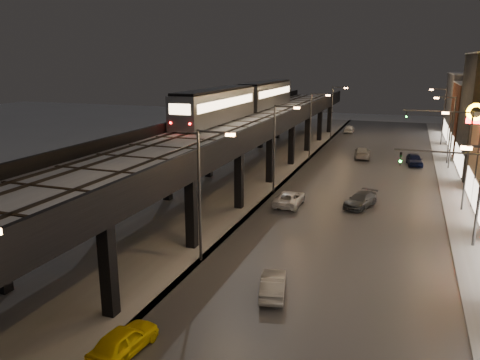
% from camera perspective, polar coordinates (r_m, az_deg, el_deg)
% --- Properties ---
extents(road_surface, '(17.00, 120.00, 0.06)m').
position_cam_1_polar(road_surface, '(50.76, 14.28, -1.18)').
color(road_surface, '#46474D').
rests_on(road_surface, ground).
extents(sidewalk_right, '(4.00, 120.00, 0.14)m').
position_cam_1_polar(sidewalk_right, '(50.88, 25.55, -2.09)').
color(sidewalk_right, '#9FA1A8').
rests_on(sidewalk_right, ground).
extents(under_viaduct_pavement, '(11.00, 120.00, 0.06)m').
position_cam_1_polar(under_viaduct_pavement, '(53.62, -0.19, 0.09)').
color(under_viaduct_pavement, '#9FA1A8').
rests_on(under_viaduct_pavement, ground).
extents(elevated_viaduct, '(9.00, 100.00, 6.30)m').
position_cam_1_polar(elevated_viaduct, '(49.60, -1.45, 5.51)').
color(elevated_viaduct, black).
rests_on(elevated_viaduct, ground).
extents(viaduct_trackbed, '(8.40, 100.00, 0.32)m').
position_cam_1_polar(viaduct_trackbed, '(49.61, -1.41, 6.41)').
color(viaduct_trackbed, '#B2B7C1').
rests_on(viaduct_trackbed, elevated_viaduct).
extents(viaduct_parapet_streetside, '(0.30, 100.00, 1.10)m').
position_cam_1_polar(viaduct_parapet_streetside, '(48.18, 3.47, 6.71)').
color(viaduct_parapet_streetside, black).
rests_on(viaduct_parapet_streetside, elevated_viaduct).
extents(viaduct_parapet_far, '(0.30, 100.00, 1.10)m').
position_cam_1_polar(viaduct_parapet_far, '(51.30, -5.96, 7.12)').
color(viaduct_parapet_far, black).
rests_on(viaduct_parapet_far, elevated_viaduct).
extents(streetlight_left_1, '(2.57, 0.28, 9.00)m').
position_cam_1_polar(streetlight_left_1, '(30.55, -4.53, -0.88)').
color(streetlight_left_1, '#38383A').
rests_on(streetlight_left_1, ground).
extents(streetlight_left_2, '(2.57, 0.28, 9.00)m').
position_cam_1_polar(streetlight_left_2, '(47.14, 4.52, 4.54)').
color(streetlight_left_2, '#38383A').
rests_on(streetlight_left_2, ground).
extents(streetlight_right_2, '(2.56, 0.28, 9.00)m').
position_cam_1_polar(streetlight_right_2, '(45.79, 25.71, 2.86)').
color(streetlight_right_2, '#38383A').
rests_on(streetlight_right_2, ground).
extents(streetlight_left_3, '(2.57, 0.28, 9.00)m').
position_cam_1_polar(streetlight_left_3, '(64.50, 8.83, 7.06)').
color(streetlight_left_3, '#38383A').
rests_on(streetlight_left_3, ground).
extents(streetlight_right_3, '(2.56, 0.28, 9.00)m').
position_cam_1_polar(streetlight_right_3, '(63.51, 24.26, 5.86)').
color(streetlight_right_3, '#38383A').
rests_on(streetlight_right_3, ground).
extents(streetlight_left_4, '(2.57, 0.28, 9.00)m').
position_cam_1_polar(streetlight_left_4, '(82.13, 11.32, 8.49)').
color(streetlight_left_4, '#38383A').
rests_on(streetlight_left_4, ground).
extents(streetlight_right_4, '(2.56, 0.28, 9.00)m').
position_cam_1_polar(streetlight_right_4, '(81.36, 23.43, 7.54)').
color(streetlight_right_4, '#38383A').
rests_on(streetlight_right_4, ground).
extents(traffic_light_rig_a, '(6.10, 0.34, 7.00)m').
position_cam_1_polar(traffic_light_rig_a, '(37.08, 25.46, -0.70)').
color(traffic_light_rig_a, '#38383A').
rests_on(traffic_light_rig_a, ground).
extents(traffic_light_rig_b, '(6.10, 0.34, 7.00)m').
position_cam_1_polar(traffic_light_rig_b, '(66.51, 23.26, 5.64)').
color(traffic_light_rig_b, '#38383A').
rests_on(traffic_light_rig_b, ground).
extents(subway_train, '(3.02, 37.20, 3.61)m').
position_cam_1_polar(subway_train, '(61.74, 0.59, 9.87)').
color(subway_train, gray).
rests_on(subway_train, viaduct_trackbed).
extents(car_taxi, '(1.97, 4.02, 1.32)m').
position_cam_1_polar(car_taxi, '(23.45, -14.00, -18.56)').
color(car_taxi, yellow).
rests_on(car_taxi, ground).
extents(car_near_white, '(2.13, 4.05, 1.27)m').
position_cam_1_polar(car_near_white, '(27.79, 4.05, -12.66)').
color(car_near_white, '#9F9F9F').
rests_on(car_near_white, ground).
extents(car_mid_silver, '(2.27, 4.89, 1.36)m').
position_cam_1_polar(car_mid_silver, '(44.03, 6.06, -2.30)').
color(car_mid_silver, white).
rests_on(car_mid_silver, ground).
extents(car_mid_dark, '(2.53, 5.32, 1.50)m').
position_cam_1_polar(car_mid_dark, '(67.30, 14.67, 3.19)').
color(car_mid_dark, '#A4A4A4').
rests_on(car_mid_dark, ground).
extents(car_far_white, '(1.89, 4.36, 1.47)m').
position_cam_1_polar(car_far_white, '(90.76, 13.16, 6.06)').
color(car_far_white, white).
rests_on(car_far_white, ground).
extents(car_onc_white, '(3.13, 4.84, 1.31)m').
position_cam_1_polar(car_onc_white, '(44.73, 14.48, -2.46)').
color(car_onc_white, '#3F444B').
rests_on(car_onc_white, ground).
extents(car_onc_red, '(2.36, 4.61, 1.50)m').
position_cam_1_polar(car_onc_red, '(64.65, 20.49, 2.30)').
color(car_onc_red, '#0B1133').
rests_on(car_onc_red, ground).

